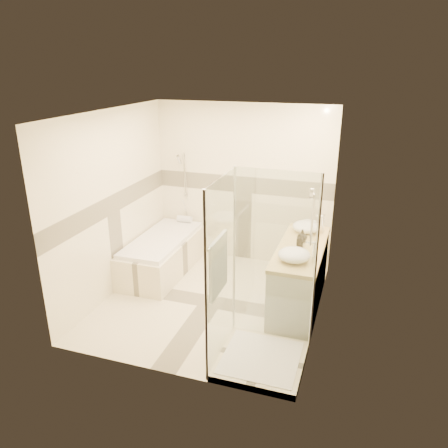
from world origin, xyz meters
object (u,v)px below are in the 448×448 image
(vessel_sink_near, at_px, (306,227))
(amenity_bottle_b, at_px, (302,236))
(vanity, at_px, (299,276))
(shower_enclosure, at_px, (253,318))
(bathtub, at_px, (163,252))
(vessel_sink_far, at_px, (294,255))
(amenity_bottle_a, at_px, (300,240))

(vessel_sink_near, relative_size, amenity_bottle_b, 2.27)
(vanity, height_order, vessel_sink_near, vessel_sink_near)
(shower_enclosure, bearing_deg, vessel_sink_near, 81.35)
(vanity, bearing_deg, shower_enclosure, -102.97)
(vanity, distance_m, shower_enclosure, 1.31)
(bathtub, height_order, amenity_bottle_b, amenity_bottle_b)
(vessel_sink_far, xyz_separation_m, amenity_bottle_b, (0.00, 0.61, 0.01))
(shower_enclosure, relative_size, vessel_sink_far, 5.30)
(vessel_sink_near, height_order, amenity_bottle_a, amenity_bottle_a)
(bathtub, height_order, vanity, vanity)
(amenity_bottle_a, relative_size, amenity_bottle_b, 1.10)
(amenity_bottle_a, bearing_deg, shower_enclosure, -102.43)
(vanity, xyz_separation_m, shower_enclosure, (-0.29, -1.27, 0.08))
(shower_enclosure, relative_size, vessel_sink_near, 5.41)
(vanity, relative_size, amenity_bottle_b, 9.74)
(vessel_sink_far, relative_size, amenity_bottle_b, 2.32)
(shower_enclosure, relative_size, amenity_bottle_b, 12.27)
(bathtub, relative_size, amenity_bottle_a, 9.31)
(vanity, relative_size, amenity_bottle_a, 8.87)
(amenity_bottle_a, bearing_deg, bathtub, 169.81)
(bathtub, height_order, vessel_sink_far, vessel_sink_far)
(vanity, xyz_separation_m, amenity_bottle_a, (-0.02, -0.03, 0.52))
(bathtub, bearing_deg, vessel_sink_far, -20.80)
(amenity_bottle_b, bearing_deg, bathtub, 174.72)
(vessel_sink_near, xyz_separation_m, vessel_sink_far, (0.00, -0.98, 0.00))
(shower_enclosure, bearing_deg, bathtub, 138.90)
(vessel_sink_far, bearing_deg, amenity_bottle_b, 90.00)
(bathtub, distance_m, amenity_bottle_a, 2.26)
(vessel_sink_near, distance_m, amenity_bottle_b, 0.37)
(vanity, bearing_deg, vessel_sink_far, -92.49)
(amenity_bottle_a, bearing_deg, vessel_sink_near, 90.00)
(vessel_sink_far, bearing_deg, bathtub, 159.20)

